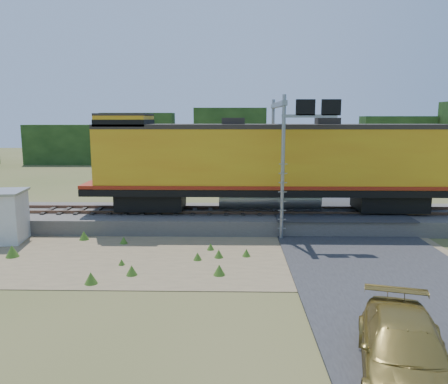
{
  "coord_description": "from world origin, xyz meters",
  "views": [
    {
      "loc": [
        1.27,
        -17.73,
        5.91
      ],
      "look_at": [
        0.83,
        3.0,
        2.4
      ],
      "focal_mm": 35.0,
      "sensor_mm": 36.0,
      "label": 1
    }
  ],
  "objects_px": {
    "locomotive": "(265,163)",
    "signal_gantry": "(286,131)",
    "car": "(404,352)",
    "shed": "(2,216)"
  },
  "relations": [
    {
      "from": "locomotive",
      "to": "signal_gantry",
      "type": "xyz_separation_m",
      "value": [
        1.03,
        -0.66,
        1.74
      ]
    },
    {
      "from": "locomotive",
      "to": "car",
      "type": "distance_m",
      "value": 14.96
    },
    {
      "from": "locomotive",
      "to": "car",
      "type": "xyz_separation_m",
      "value": [
        2.17,
        -14.52,
        -2.83
      ]
    },
    {
      "from": "locomotive",
      "to": "shed",
      "type": "xyz_separation_m",
      "value": [
        -12.81,
        -3.5,
        -2.26
      ]
    },
    {
      "from": "signal_gantry",
      "to": "car",
      "type": "xyz_separation_m",
      "value": [
        1.15,
        -13.86,
        -4.57
      ]
    },
    {
      "from": "locomotive",
      "to": "signal_gantry",
      "type": "bearing_deg",
      "value": -32.88
    },
    {
      "from": "signal_gantry",
      "to": "shed",
      "type": "bearing_deg",
      "value": -168.43
    },
    {
      "from": "signal_gantry",
      "to": "car",
      "type": "height_order",
      "value": "signal_gantry"
    },
    {
      "from": "signal_gantry",
      "to": "car",
      "type": "relative_size",
      "value": 1.46
    },
    {
      "from": "locomotive",
      "to": "car",
      "type": "relative_size",
      "value": 4.21
    }
  ]
}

